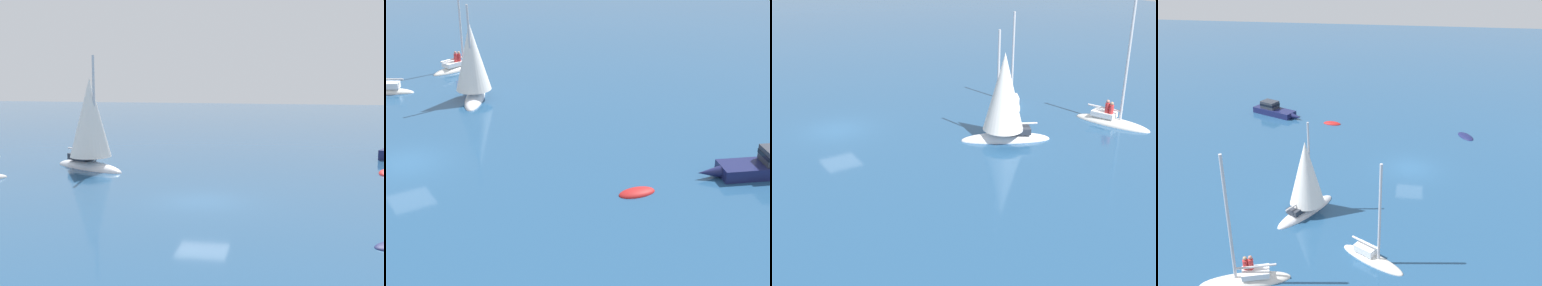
% 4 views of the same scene
% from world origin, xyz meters
% --- Properties ---
extents(ground_plane, '(160.00, 160.00, 0.00)m').
position_xyz_m(ground_plane, '(0.00, 0.00, 0.00)').
color(ground_plane, navy).
extents(sloop, '(4.71, 3.47, 7.61)m').
position_xyz_m(sloop, '(-2.18, -13.81, 0.25)').
color(sloop, silver).
rests_on(sloop, ground).
extents(ketch, '(5.74, 3.11, 9.20)m').
position_xyz_m(ketch, '(-9.64, -17.05, 0.25)').
color(ketch, silver).
rests_on(ketch, ground).
extents(sloop_1, '(4.14, 5.88, 7.78)m').
position_xyz_m(sloop_1, '(-7.79, -8.64, 2.69)').
color(sloop_1, white).
rests_on(sloop_1, ground).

